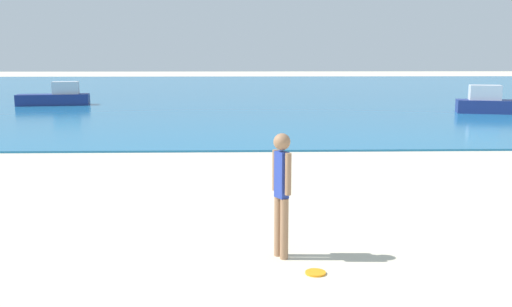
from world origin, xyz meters
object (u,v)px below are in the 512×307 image
object	(u,v)px
frisbee	(315,273)
boat_far	(56,97)
person_standing	(282,188)
boat_near	(496,104)

from	to	relation	value
frisbee	boat_far	world-z (taller)	boat_far
boat_far	person_standing	bearing A→B (deg)	104.40
person_standing	frisbee	xyz separation A→B (m)	(0.38, -0.60, -0.94)
person_standing	boat_near	xyz separation A→B (m)	(11.37, 18.72, -0.45)
person_standing	boat_far	size ratio (longest dim) A/B	0.43
frisbee	boat_near	distance (m)	22.23
boat_near	boat_far	distance (m)	22.41
frisbee	boat_near	world-z (taller)	boat_near
frisbee	boat_far	bearing A→B (deg)	113.96
boat_near	boat_far	bearing A→B (deg)	-178.20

